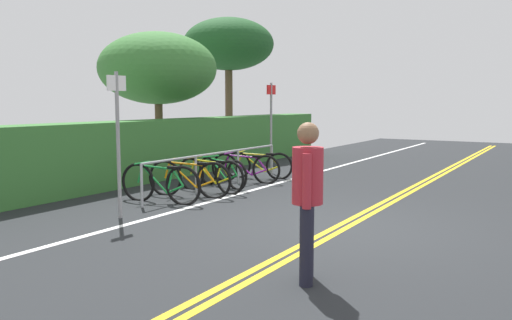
# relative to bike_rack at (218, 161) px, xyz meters

# --- Properties ---
(ground_plane) EXTENTS (37.70, 11.12, 0.05)m
(ground_plane) POSITION_rel_bike_rack_xyz_m (-1.78, -3.57, -0.62)
(ground_plane) COLOR #232628
(centre_line_yellow_inner) EXTENTS (33.93, 0.10, 0.00)m
(centre_line_yellow_inner) POSITION_rel_bike_rack_xyz_m (-1.78, -3.65, -0.60)
(centre_line_yellow_inner) COLOR gold
(centre_line_yellow_inner) RESTS_ON ground_plane
(centre_line_yellow_outer) EXTENTS (33.93, 0.10, 0.00)m
(centre_line_yellow_outer) POSITION_rel_bike_rack_xyz_m (-1.78, -3.49, -0.60)
(centre_line_yellow_outer) COLOR gold
(centre_line_yellow_outer) RESTS_ON ground_plane
(bike_lane_stripe_white) EXTENTS (33.93, 0.12, 0.00)m
(bike_lane_stripe_white) POSITION_rel_bike_rack_xyz_m (-1.78, -0.71, -0.60)
(bike_lane_stripe_white) COLOR white
(bike_lane_stripe_white) RESTS_ON ground_plane
(bike_rack) EXTENTS (4.69, 0.05, 0.80)m
(bike_rack) POSITION_rel_bike_rack_xyz_m (0.00, 0.00, 0.00)
(bike_rack) COLOR #9EA0A5
(bike_rack) RESTS_ON ground_plane
(bicycle_0) EXTENTS (0.46, 1.74, 0.77)m
(bicycle_0) POSITION_rel_bike_rack_xyz_m (-1.81, 0.02, -0.24)
(bicycle_0) COLOR black
(bicycle_0) RESTS_ON ground_plane
(bicycle_1) EXTENTS (0.54, 1.77, 0.76)m
(bicycle_1) POSITION_rel_bike_rack_xyz_m (-1.04, -0.04, -0.24)
(bicycle_1) COLOR black
(bicycle_1) RESTS_ON ground_plane
(bicycle_2) EXTENTS (0.46, 1.77, 0.74)m
(bicycle_2) POSITION_rel_bike_rack_xyz_m (-0.37, -0.05, -0.25)
(bicycle_2) COLOR black
(bicycle_2) RESTS_ON ground_plane
(bicycle_3) EXTENTS (0.61, 1.63, 0.68)m
(bicycle_3) POSITION_rel_bike_rack_xyz_m (0.30, 0.11, -0.28)
(bicycle_3) COLOR black
(bicycle_3) RESTS_ON ground_plane
(bicycle_4) EXTENTS (0.46, 1.73, 0.71)m
(bicycle_4) POSITION_rel_bike_rack_xyz_m (1.10, 0.02, -0.27)
(bicycle_4) COLOR black
(bicycle_4) RESTS_ON ground_plane
(bicycle_5) EXTENTS (0.62, 1.67, 0.70)m
(bicycle_5) POSITION_rel_bike_rack_xyz_m (1.79, 0.08, -0.27)
(bicycle_5) COLOR black
(bicycle_5) RESTS_ON ground_plane
(pedestrian) EXTENTS (0.46, 0.32, 1.66)m
(pedestrian) POSITION_rel_bike_rack_xyz_m (-4.22, -4.16, 0.36)
(pedestrian) COLOR #1E1E2D
(pedestrian) RESTS_ON ground_plane
(sign_post_near) EXTENTS (0.36, 0.06, 2.34)m
(sign_post_near) POSITION_rel_bike_rack_xyz_m (-3.11, -0.28, 0.80)
(sign_post_near) COLOR gray
(sign_post_near) RESTS_ON ground_plane
(sign_post_far) EXTENTS (0.36, 0.06, 2.36)m
(sign_post_far) POSITION_rel_bike_rack_xyz_m (2.74, 0.27, 0.81)
(sign_post_far) COLOR gray
(sign_post_far) RESTS_ON ground_plane
(hedge_backdrop) EXTENTS (13.64, 0.88, 1.43)m
(hedge_backdrop) POSITION_rel_bike_rack_xyz_m (1.50, 2.21, 0.12)
(hedge_backdrop) COLOR #387533
(hedge_backdrop) RESTS_ON ground_plane
(tree_mid) EXTENTS (3.17, 3.17, 3.73)m
(tree_mid) POSITION_rel_bike_rack_xyz_m (1.70, 3.20, 2.16)
(tree_mid) COLOR brown
(tree_mid) RESTS_ON ground_plane
(tree_far_right) EXTENTS (3.16, 3.16, 4.78)m
(tree_far_right) POSITION_rel_bike_rack_xyz_m (6.23, 3.99, 3.25)
(tree_far_right) COLOR brown
(tree_far_right) RESTS_ON ground_plane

